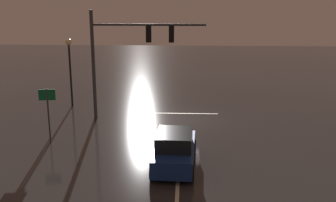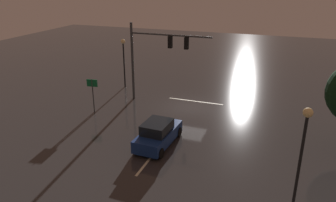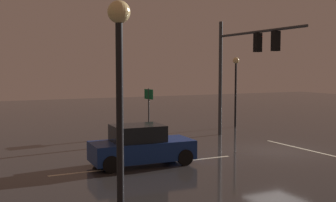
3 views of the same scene
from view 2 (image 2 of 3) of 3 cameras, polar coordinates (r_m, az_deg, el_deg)
ground_plane at (r=28.34m, az=4.00°, el=-1.05°), size 80.00×80.00×0.00m
traffic_signal_assembly at (r=28.28m, az=-2.14°, el=8.81°), size 7.18×0.47×6.88m
lane_dash_far at (r=24.83m, az=1.42°, el=-4.30°), size 0.16×2.20×0.01m
lane_dash_mid at (r=19.91m, az=-4.22°, el=-11.21°), size 0.16×2.20×0.01m
stop_bar at (r=29.67m, az=4.80°, el=-0.04°), size 5.00×0.16×0.01m
car_approaching at (r=21.83m, az=-1.74°, el=-5.70°), size 2.08×4.44×1.70m
street_lamp_left_kerb at (r=15.76m, az=22.39°, el=-6.61°), size 0.44×0.44×5.34m
street_lamp_right_kerb at (r=32.89m, az=-7.71°, el=8.13°), size 0.44×0.44×4.83m
route_sign at (r=27.26m, az=-12.96°, el=2.16°), size 0.90×0.19×2.86m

